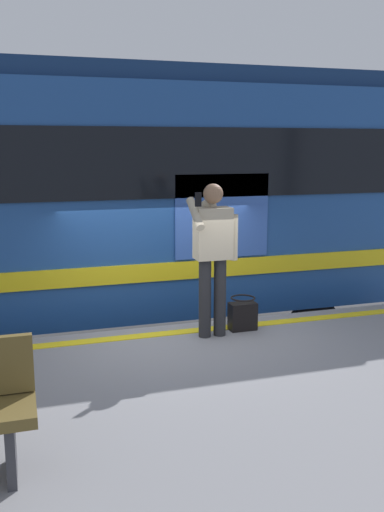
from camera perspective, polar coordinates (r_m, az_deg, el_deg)
The scene contains 8 objects.
ground_plane at distance 7.32m, azimuth -2.07°, elevation -15.53°, with size 24.34×24.34×0.00m, color #3D3D3F.
platform at distance 5.38m, azimuth 3.82°, elevation -19.18°, with size 13.89×3.99×1.15m, color gray.
safety_line at distance 6.61m, azimuth -1.44°, elevation -7.73°, with size 13.61×0.16×0.01m, color yellow.
track_rail_near at distance 8.53m, azimuth -4.59°, elevation -10.98°, with size 18.05×0.08×0.16m, color slate.
track_rail_far at distance 9.84m, azimuth -6.46°, elevation -7.93°, with size 18.05×0.08×0.16m, color slate.
train_carriage at distance 8.48m, azimuth -12.51°, elevation 6.38°, with size 10.79×2.88×4.17m.
passenger at distance 6.26m, azimuth 2.11°, elevation 0.89°, with size 0.57×0.55×1.73m.
handbag at distance 6.68m, azimuth 5.15°, elevation -5.95°, with size 0.32×0.29×0.40m.
Camera 1 is at (1.70, 6.32, 3.29)m, focal length 39.46 mm.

